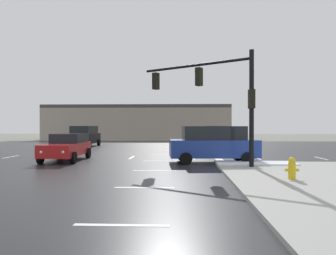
{
  "coord_description": "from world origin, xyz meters",
  "views": [
    {
      "loc": [
        1.25,
        -20.55,
        2.08
      ],
      "look_at": [
        0.08,
        6.22,
        1.92
      ],
      "focal_mm": 34.28,
      "sensor_mm": 36.0,
      "label": 1
    }
  ],
  "objects_px": {
    "suv_blue": "(213,143)",
    "traffic_signal_mast": "(216,89)",
    "fire_hydrant": "(292,168)",
    "suv_black": "(84,136)",
    "sedan_red": "(67,146)",
    "suv_green": "(215,136)"
  },
  "relations": [
    {
      "from": "fire_hydrant",
      "to": "sedan_red",
      "type": "distance_m",
      "value": 12.85
    },
    {
      "from": "fire_hydrant",
      "to": "sedan_red",
      "type": "relative_size",
      "value": 0.17
    },
    {
      "from": "fire_hydrant",
      "to": "suv_green",
      "type": "height_order",
      "value": "suv_green"
    },
    {
      "from": "fire_hydrant",
      "to": "suv_blue",
      "type": "relative_size",
      "value": 0.16
    },
    {
      "from": "fire_hydrant",
      "to": "sedan_red",
      "type": "bearing_deg",
      "value": 147.29
    },
    {
      "from": "traffic_signal_mast",
      "to": "suv_blue",
      "type": "height_order",
      "value": "traffic_signal_mast"
    },
    {
      "from": "traffic_signal_mast",
      "to": "sedan_red",
      "type": "bearing_deg",
      "value": 16.8
    },
    {
      "from": "suv_black",
      "to": "sedan_red",
      "type": "bearing_deg",
      "value": -167.19
    },
    {
      "from": "traffic_signal_mast",
      "to": "suv_black",
      "type": "xyz_separation_m",
      "value": [
        -11.24,
        14.6,
        -2.82
      ]
    },
    {
      "from": "suv_blue",
      "to": "suv_black",
      "type": "xyz_separation_m",
      "value": [
        -11.26,
        13.03,
        0.0
      ]
    },
    {
      "from": "suv_blue",
      "to": "traffic_signal_mast",
      "type": "bearing_deg",
      "value": -95.88
    },
    {
      "from": "suv_blue",
      "to": "suv_green",
      "type": "distance_m",
      "value": 14.29
    },
    {
      "from": "traffic_signal_mast",
      "to": "sedan_red",
      "type": "xyz_separation_m",
      "value": [
        -8.54,
        2.47,
        -3.06
      ]
    },
    {
      "from": "suv_blue",
      "to": "suv_green",
      "type": "xyz_separation_m",
      "value": [
        1.52,
        14.21,
        0.0
      ]
    },
    {
      "from": "traffic_signal_mast",
      "to": "fire_hydrant",
      "type": "height_order",
      "value": "traffic_signal_mast"
    },
    {
      "from": "sedan_red",
      "to": "suv_green",
      "type": "bearing_deg",
      "value": 140.98
    },
    {
      "from": "traffic_signal_mast",
      "to": "suv_green",
      "type": "height_order",
      "value": "traffic_signal_mast"
    },
    {
      "from": "fire_hydrant",
      "to": "suv_blue",
      "type": "bearing_deg",
      "value": 110.43
    },
    {
      "from": "traffic_signal_mast",
      "to": "suv_green",
      "type": "xyz_separation_m",
      "value": [
        1.54,
        15.78,
        -2.82
      ]
    },
    {
      "from": "suv_green",
      "to": "suv_blue",
      "type": "bearing_deg",
      "value": -8.73
    },
    {
      "from": "suv_black",
      "to": "suv_green",
      "type": "distance_m",
      "value": 12.83
    },
    {
      "from": "suv_blue",
      "to": "suv_black",
      "type": "bearing_deg",
      "value": 125.66
    }
  ]
}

